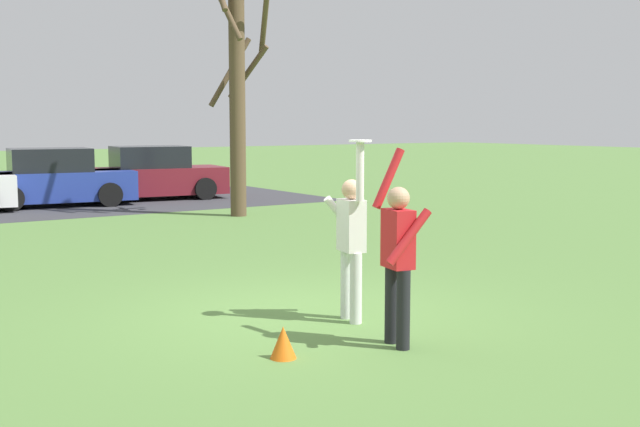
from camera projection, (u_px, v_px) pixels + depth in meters
name	position (u px, v px, depth m)	size (l,w,h in m)	color
ground_plane	(301.00, 315.00, 9.56)	(120.00, 120.00, 0.00)	#567F3D
person_catcher	(351.00, 237.00, 9.17)	(0.49, 0.58, 2.08)	silver
person_defender	(398.00, 252.00, 8.13)	(0.51, 0.60, 2.04)	black
frisbee_disc	(360.00, 141.00, 8.84)	(0.26, 0.26, 0.02)	white
parked_car_blue	(55.00, 180.00, 21.98)	(4.30, 2.44, 1.59)	#233893
parked_car_maroon	(154.00, 175.00, 23.93)	(4.30, 2.44, 1.59)	maroon
bare_tree_tall	(237.00, 86.00, 19.34)	(1.59, 1.77, 6.48)	brown
field_cone_orange	(283.00, 342.00, 7.79)	(0.26, 0.26, 0.32)	orange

